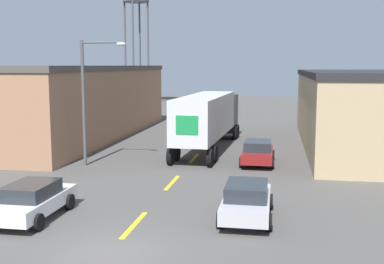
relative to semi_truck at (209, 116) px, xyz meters
name	(u,v)px	position (x,y,z in m)	size (l,w,h in m)	color
ground_plane	(109,253)	(-0.49, -19.67, -2.40)	(160.00, 160.00, 0.00)	#4C4947
road_centerline	(172,183)	(-0.49, -10.22, -2.39)	(0.20, 16.41, 0.01)	yellow
warehouse_left	(64,101)	(-12.94, 4.17, 0.57)	(10.71, 26.37, 5.93)	#9E7051
warehouse_right	(384,109)	(12.32, 2.85, 0.39)	(11.41, 22.46, 5.55)	tan
semi_truck	(209,116)	(0.00, 0.00, 0.00)	(3.32, 13.95, 3.93)	black
parked_car_left_near	(33,200)	(-4.60, -16.85, -1.64)	(2.00, 4.33, 1.44)	silver
parked_car_right_mid	(258,152)	(3.62, -4.73, -1.64)	(2.00, 4.33, 1.44)	maroon
parked_car_right_near	(247,200)	(3.62, -15.40, -1.64)	(2.00, 4.33, 1.44)	#B2B2B7
street_lamp	(89,93)	(-6.20, -6.88, 1.96)	(2.75, 0.32, 7.40)	#4C4C51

